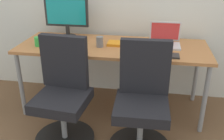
% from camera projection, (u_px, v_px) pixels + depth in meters
% --- Properties ---
extents(ground_plane, '(5.28, 5.28, 0.00)m').
position_uv_depth(ground_plane, '(113.00, 106.00, 2.90)').
color(ground_plane, brown).
extents(desk, '(1.90, 0.70, 0.72)m').
position_uv_depth(desk, '(113.00, 51.00, 2.63)').
color(desk, '#B77542').
rests_on(desk, ground).
extents(office_chair_left, '(0.54, 0.54, 0.94)m').
position_uv_depth(office_chair_left, '(63.00, 96.00, 2.27)').
color(office_chair_left, black).
rests_on(office_chair_left, ground).
extents(office_chair_right, '(0.54, 0.54, 0.94)m').
position_uv_depth(office_chair_right, '(142.00, 103.00, 2.16)').
color(office_chair_right, black).
rests_on(office_chair_right, ground).
extents(desktop_monitor, '(0.48, 0.18, 0.43)m').
position_uv_depth(desktop_monitor, '(67.00, 14.00, 2.77)').
color(desktop_monitor, '#262626').
rests_on(desktop_monitor, desk).
extents(open_laptop, '(0.31, 0.26, 0.23)m').
position_uv_depth(open_laptop, '(165.00, 40.00, 2.60)').
color(open_laptop, silver).
rests_on(open_laptop, desk).
extents(keyboard_by_monitor, '(0.34, 0.12, 0.02)m').
position_uv_depth(keyboard_by_monitor, '(59.00, 41.00, 2.70)').
color(keyboard_by_monitor, '#515156').
rests_on(keyboard_by_monitor, desk).
extents(keyboard_by_laptop, '(0.34, 0.12, 0.02)m').
position_uv_depth(keyboard_by_laptop, '(160.00, 55.00, 2.32)').
color(keyboard_by_laptop, '#2D2D2D').
rests_on(keyboard_by_laptop, desk).
extents(mouse_by_monitor, '(0.06, 0.10, 0.03)m').
position_uv_depth(mouse_by_monitor, '(137.00, 47.00, 2.52)').
color(mouse_by_monitor, '#2D2D2D').
rests_on(mouse_by_monitor, desk).
extents(mouse_by_laptop, '(0.06, 0.10, 0.03)m').
position_uv_depth(mouse_by_laptop, '(81.00, 48.00, 2.48)').
color(mouse_by_laptop, silver).
rests_on(mouse_by_laptop, desk).
extents(coffee_mug, '(0.08, 0.08, 0.09)m').
position_uv_depth(coffee_mug, '(39.00, 41.00, 2.57)').
color(coffee_mug, green).
rests_on(coffee_mug, desk).
extents(pen_cup, '(0.07, 0.07, 0.10)m').
position_uv_depth(pen_cup, '(100.00, 42.00, 2.54)').
color(pen_cup, slate).
rests_on(pen_cup, desk).
extents(phone_near_monitor, '(0.07, 0.14, 0.01)m').
position_uv_depth(phone_near_monitor, '(63.00, 48.00, 2.52)').
color(phone_near_monitor, black).
rests_on(phone_near_monitor, desk).
extents(notebook, '(0.21, 0.15, 0.03)m').
position_uv_depth(notebook, '(118.00, 44.00, 2.61)').
color(notebook, orange).
rests_on(notebook, desk).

